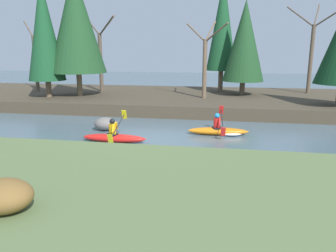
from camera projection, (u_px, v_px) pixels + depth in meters
ground_plane at (151, 139)px, 14.19m from camera, size 90.00×90.00×0.00m
riverbank_near at (96, 192)px, 8.17m from camera, size 44.00×6.54×0.64m
riverbank_far at (182, 99)px, 23.54m from camera, size 44.00×10.80×0.71m
conifer_tree_far_left at (44, 30)px, 21.14m from camera, size 2.39×2.39×7.65m
conifer_tree_left at (76, 22)px, 21.58m from camera, size 3.79×3.79×8.22m
conifer_tree_mid_left at (223, 24)px, 24.14m from camera, size 2.24×2.24×8.42m
conifer_tree_centre at (245, 41)px, 22.20m from camera, size 2.83×2.83×6.40m
bare_tree_upstream at (36, 57)px, 24.86m from camera, size 3.06×3.02×5.50m
bare_tree_mid_upstream at (101, 55)px, 24.61m from camera, size 3.19×3.15×5.75m
bare_tree_mid_downstream at (205, 62)px, 21.09m from camera, size 2.78×2.75×4.98m
bare_tree_downstream at (312, 51)px, 23.52m from camera, size 3.56×3.52×6.46m
shrub_clump_second at (3, 196)px, 6.43m from camera, size 1.22×1.01×0.66m
kayaker_lead at (220, 131)px, 14.91m from camera, size 2.79×2.07×1.20m
kayaker_middle at (115, 137)px, 13.74m from camera, size 2.77×2.06×1.20m
boulder_midstream at (106, 124)px, 15.77m from camera, size 1.11×0.87×0.63m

